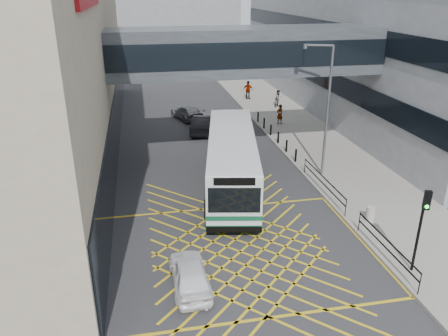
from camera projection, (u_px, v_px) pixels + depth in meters
ground at (240, 252)px, 20.30m from camera, size 120.00×120.00×0.00m
building_right at (426, 3)px, 42.49m from camera, size 24.09×44.00×20.00m
building_far at (146, 4)px, 70.93m from camera, size 28.00×16.00×18.00m
skybridge at (245, 51)px, 28.85m from camera, size 20.00×4.10×3.00m
pavement at (307, 138)px, 35.47m from camera, size 6.00×54.00×0.16m
box_junction at (240, 252)px, 20.30m from camera, size 12.00×9.00×0.01m
bus at (232, 159)px, 26.27m from camera, size 4.97×12.30×3.36m
car_white at (190, 274)px, 17.71m from camera, size 1.71×3.98×1.26m
car_dark at (203, 124)px, 36.84m from camera, size 3.20×5.13×1.50m
car_silver at (187, 112)px, 40.63m from camera, size 3.18×4.76×1.37m
traffic_light at (422, 220)px, 17.68m from camera, size 0.31×0.46×3.85m
street_lamp at (325, 104)px, 26.68m from camera, size 1.82×0.81×8.17m
litter_bin at (370, 214)px, 22.54m from camera, size 0.46×0.46×0.80m
kerb_railings at (348, 206)px, 22.67m from camera, size 0.05×12.54×1.00m
bollards at (274, 134)px, 34.78m from camera, size 0.14×10.14×0.90m
pedestrian_a at (280, 114)px, 38.54m from camera, size 0.83×0.72×1.75m
pedestrian_b at (278, 98)px, 44.12m from camera, size 0.96×0.85×1.70m
pedestrian_c at (248, 90)px, 47.14m from camera, size 1.27×1.09×1.96m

